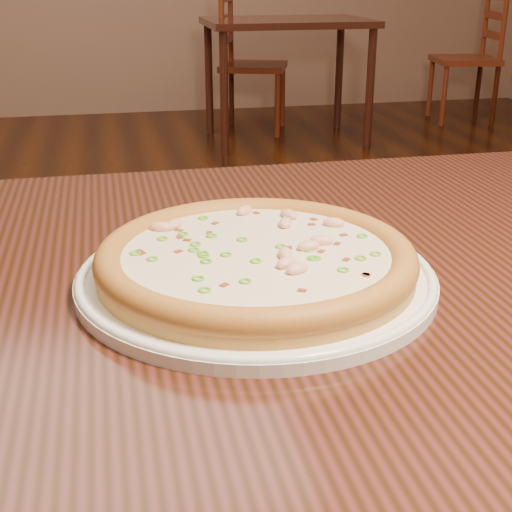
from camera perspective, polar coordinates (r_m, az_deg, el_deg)
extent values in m
cube|color=black|center=(0.80, 7.66, -1.32)|extent=(1.20, 0.80, 0.04)
cylinder|color=white|center=(0.72, 0.00, -1.78)|extent=(0.36, 0.36, 0.01)
torus|color=white|center=(0.71, 0.00, -1.34)|extent=(0.36, 0.36, 0.01)
cylinder|color=#BB8543|center=(0.71, 0.00, -0.67)|extent=(0.32, 0.32, 0.02)
torus|color=#BD7530|center=(0.71, 0.00, 0.00)|extent=(0.32, 0.32, 0.03)
cylinder|color=#F3EACA|center=(0.71, 0.00, 0.19)|extent=(0.27, 0.27, 0.00)
ellipsoid|color=#F2B29E|center=(0.77, -7.61, 2.32)|extent=(0.03, 0.02, 0.01)
ellipsoid|color=#F2B29E|center=(0.66, 3.32, -1.01)|extent=(0.03, 0.02, 0.01)
ellipsoid|color=#F2B29E|center=(0.77, -6.58, 2.52)|extent=(0.03, 0.03, 0.01)
ellipsoid|color=#F2B29E|center=(0.69, 2.36, 0.18)|extent=(0.02, 0.03, 0.01)
ellipsoid|color=#F2B29E|center=(0.67, 2.47, -0.54)|extent=(0.03, 0.02, 0.01)
ellipsoid|color=#F2B29E|center=(0.71, 4.22, 0.81)|extent=(0.03, 0.02, 0.01)
ellipsoid|color=#F2B29E|center=(0.81, -0.93, 3.66)|extent=(0.03, 0.03, 0.01)
ellipsoid|color=#F2B29E|center=(0.73, 5.24, 1.26)|extent=(0.03, 0.02, 0.01)
ellipsoid|color=#F2B29E|center=(0.77, 2.36, 2.67)|extent=(0.02, 0.03, 0.01)
ellipsoid|color=#F2B29E|center=(0.78, 6.25, 2.67)|extent=(0.03, 0.02, 0.01)
ellipsoid|color=#F2B29E|center=(0.80, 2.65, 3.35)|extent=(0.02, 0.03, 0.01)
cube|color=maroon|center=(0.66, 8.80, -1.58)|extent=(0.01, 0.01, 0.00)
cube|color=maroon|center=(0.71, 5.23, 0.31)|extent=(0.01, 0.01, 0.00)
cube|color=maroon|center=(0.71, -6.23, 0.30)|extent=(0.01, 0.01, 0.00)
cube|color=maroon|center=(0.71, -9.31, 0.32)|extent=(0.01, 0.01, 0.00)
cube|color=maroon|center=(0.78, 4.47, 2.47)|extent=(0.01, 0.01, 0.00)
cube|color=maroon|center=(0.78, -3.30, 2.57)|extent=(0.01, 0.01, 0.00)
cube|color=maroon|center=(0.77, -6.18, 2.00)|extent=(0.01, 0.01, 0.00)
cube|color=maroon|center=(0.76, -3.76, 1.81)|extent=(0.01, 0.01, 0.00)
cube|color=maroon|center=(0.66, 8.80, -1.53)|extent=(0.01, 0.01, 0.00)
cube|color=maroon|center=(0.62, 3.70, -2.84)|extent=(0.01, 0.01, 0.00)
cube|color=maroon|center=(0.74, -5.53, 1.21)|extent=(0.01, 0.01, 0.00)
cube|color=maroon|center=(0.80, 4.63, 2.89)|extent=(0.01, 0.01, 0.00)
cube|color=maroon|center=(0.79, 5.94, 2.53)|extent=(0.01, 0.01, 0.00)
cube|color=maroon|center=(0.82, 0.02, 3.41)|extent=(0.01, 0.01, 0.00)
cube|color=maroon|center=(0.63, -2.56, -2.40)|extent=(0.01, 0.01, 0.00)
cube|color=maroon|center=(0.75, -6.13, 1.43)|extent=(0.01, 0.01, 0.00)
cube|color=maroon|center=(0.75, 7.01, 1.61)|extent=(0.01, 0.01, 0.00)
cube|color=maroon|center=(0.69, 7.22, -0.35)|extent=(0.01, 0.01, 0.00)
cube|color=maroon|center=(0.73, 6.50, 0.92)|extent=(0.01, 0.01, 0.00)
cube|color=maroon|center=(0.71, 2.65, 0.60)|extent=(0.01, 0.01, 0.00)
cube|color=maroon|center=(0.71, -9.16, 0.13)|extent=(0.01, 0.01, 0.00)
torus|color=#57A720|center=(0.75, 8.49, 1.58)|extent=(0.01, 0.01, 0.00)
torus|color=#57A720|center=(0.70, -2.42, 0.10)|extent=(0.02, 0.02, 0.00)
torus|color=#57A720|center=(0.71, 9.55, 0.14)|extent=(0.01, 0.01, 0.00)
torus|color=#57A720|center=(0.70, -4.29, 0.19)|extent=(0.02, 0.02, 0.00)
torus|color=#57A720|center=(0.69, 8.37, -0.19)|extent=(0.02, 0.02, 0.00)
torus|color=#57A720|center=(0.64, -4.66, -1.83)|extent=(0.02, 0.02, 0.00)
torus|color=#57A720|center=(0.71, 4.22, 0.49)|extent=(0.02, 0.02, 0.00)
torus|color=#57A720|center=(0.72, -4.87, 0.93)|extent=(0.02, 0.02, 0.00)
torus|color=#57A720|center=(0.80, -4.26, 3.04)|extent=(0.02, 0.02, 0.00)
torus|color=#57A720|center=(0.68, -4.01, -0.45)|extent=(0.01, 0.01, 0.00)
torus|color=#57A720|center=(0.69, -4.20, 0.01)|extent=(0.02, 0.02, 0.00)
torus|color=#57A720|center=(0.74, -7.50, 1.36)|extent=(0.02, 0.02, 0.00)
torus|color=#57A720|center=(0.67, 6.98, -1.13)|extent=(0.02, 0.02, 0.00)
torus|color=#57A720|center=(0.62, -4.14, -2.76)|extent=(0.02, 0.02, 0.00)
torus|color=#57A720|center=(0.69, 4.75, -0.19)|extent=(0.02, 0.02, 0.00)
torus|color=#57A720|center=(0.69, -8.29, -0.26)|extent=(0.01, 0.01, 0.00)
torus|color=#57A720|center=(0.75, -5.86, 1.74)|extent=(0.01, 0.01, 0.00)
torus|color=#57A720|center=(0.69, 4.55, -0.20)|extent=(0.01, 0.01, 0.00)
torus|color=#57A720|center=(0.64, -0.88, -2.05)|extent=(0.01, 0.01, 0.00)
torus|color=#57A720|center=(0.68, -0.02, -0.43)|extent=(0.01, 0.01, 0.00)
torus|color=#57A720|center=(0.75, -3.59, 1.61)|extent=(0.02, 0.02, 0.00)
torus|color=#57A720|center=(0.71, -5.01, 0.47)|extent=(0.01, 0.01, 0.00)
torus|color=#57A720|center=(0.72, 1.99, 0.74)|extent=(0.01, 0.01, 0.00)
torus|color=#57A720|center=(0.71, -9.63, 0.20)|extent=(0.01, 0.01, 0.00)
torus|color=#57A720|center=(0.73, -1.12, 1.30)|extent=(0.02, 0.02, 0.00)
cube|color=black|center=(4.61, 2.50, 18.19)|extent=(1.00, 0.70, 0.04)
cylinder|color=black|center=(4.27, -2.56, 12.80)|extent=(0.05, 0.05, 0.71)
cylinder|color=black|center=(4.50, 9.10, 13.05)|extent=(0.05, 0.05, 0.71)
cylinder|color=black|center=(4.85, -3.79, 13.91)|extent=(0.05, 0.05, 0.71)
cylinder|color=black|center=(5.06, 6.65, 14.15)|extent=(0.05, 0.05, 0.71)
cube|color=#5A2216|center=(4.90, -0.20, 14.92)|extent=(0.53, 0.53, 0.04)
cylinder|color=#5A2216|center=(4.74, 1.72, 11.91)|extent=(0.04, 0.04, 0.41)
cylinder|color=#5A2216|center=(5.09, 2.13, 12.62)|extent=(0.04, 0.04, 0.41)
cylinder|color=#5A2216|center=(4.79, -2.66, 12.00)|extent=(0.04, 0.04, 0.41)
cylinder|color=#5A2216|center=(5.14, -1.98, 12.70)|extent=(0.04, 0.04, 0.41)
cylinder|color=#5A2216|center=(4.75, -2.72, 15.21)|extent=(0.04, 0.04, 0.95)
cylinder|color=#5A2216|center=(5.10, -2.02, 15.70)|extent=(0.04, 0.04, 0.95)
cube|color=#5A2216|center=(4.91, -2.38, 16.91)|extent=(0.15, 0.35, 0.05)
cube|color=#5A2216|center=(4.90, -2.41, 18.42)|extent=(0.15, 0.35, 0.05)
cube|color=#5A2216|center=(5.46, 16.38, 14.81)|extent=(0.49, 0.49, 0.04)
cylinder|color=#5A2216|center=(5.61, 13.77, 12.90)|extent=(0.04, 0.04, 0.41)
cylinder|color=#5A2216|center=(5.27, 14.81, 12.24)|extent=(0.04, 0.04, 0.41)
cylinder|color=#5A2216|center=(5.72, 17.33, 12.71)|extent=(0.04, 0.04, 0.41)
cylinder|color=#5A2216|center=(5.38, 18.56, 12.03)|extent=(0.04, 0.04, 0.41)
cylinder|color=#5A2216|center=(5.68, 17.65, 15.39)|extent=(0.04, 0.04, 0.95)
cylinder|color=#5A2216|center=(5.35, 18.92, 14.87)|extent=(0.04, 0.04, 0.95)
cube|color=#5A2216|center=(5.50, 18.43, 16.42)|extent=(0.09, 0.36, 0.05)
cube|color=#5A2216|center=(5.49, 18.60, 17.77)|extent=(0.09, 0.36, 0.05)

